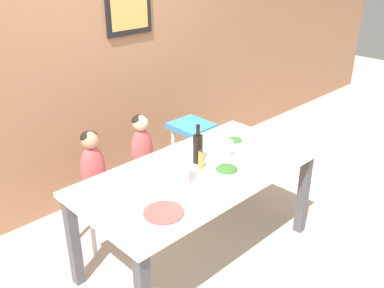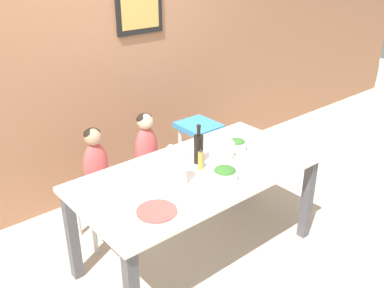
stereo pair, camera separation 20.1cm
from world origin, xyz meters
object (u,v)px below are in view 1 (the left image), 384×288
at_px(person_child_center, 141,144).
at_px(dinner_plate_back_left, 128,176).
at_px(chair_right_highchair, 192,140).
at_px(person_child_left, 92,162).
at_px(dinner_plate_front_left, 164,212).
at_px(paper_towel_roll, 181,168).
at_px(chair_far_center, 143,179).
at_px(salad_bowl_large, 227,173).
at_px(salad_bowl_small, 234,143).
at_px(wine_glass_far, 171,152).
at_px(wine_glass_near, 229,145).
at_px(wine_bottle, 198,148).
at_px(chair_far_left, 96,200).

height_order(person_child_center, dinner_plate_back_left, person_child_center).
relative_size(chair_right_highchair, person_child_left, 1.44).
bearing_deg(dinner_plate_front_left, paper_towel_roll, 29.38).
relative_size(chair_far_center, salad_bowl_large, 2.62).
bearing_deg(person_child_center, person_child_left, 180.00).
bearing_deg(person_child_center, dinner_plate_back_left, -136.77).
xyz_separation_m(chair_far_center, paper_towel_roll, (-0.25, -0.74, 0.48)).
xyz_separation_m(salad_bowl_large, salad_bowl_small, (0.39, 0.27, 0.00)).
bearing_deg(wine_glass_far, wine_glass_near, -29.43).
xyz_separation_m(person_child_left, paper_towel_roll, (0.21, -0.74, 0.15)).
bearing_deg(dinner_plate_back_left, wine_glass_far, -16.13).
distance_m(wine_bottle, salad_bowl_small, 0.36).
height_order(paper_towel_roll, dinner_plate_back_left, paper_towel_roll).
bearing_deg(salad_bowl_large, dinner_plate_back_left, 133.75).
bearing_deg(chair_far_center, chair_far_left, 180.00).
height_order(person_child_center, paper_towel_roll, paper_towel_roll).
bearing_deg(chair_far_center, person_child_left, 179.90).
relative_size(chair_right_highchair, paper_towel_roll, 2.80).
bearing_deg(person_child_left, chair_far_center, -0.10).
height_order(chair_far_left, paper_towel_roll, paper_towel_roll).
height_order(person_child_center, salad_bowl_large, person_child_center).
bearing_deg(chair_far_center, salad_bowl_small, -56.11).
xyz_separation_m(chair_far_center, dinner_plate_front_left, (-0.54, -0.90, 0.36)).
bearing_deg(chair_far_left, paper_towel_roll, -74.10).
distance_m(person_child_center, wine_glass_far, 0.53).
distance_m(chair_far_center, dinner_plate_front_left, 1.11).
bearing_deg(dinner_plate_front_left, salad_bowl_small, 16.30).
bearing_deg(wine_bottle, wine_glass_near, -33.06).
relative_size(chair_far_left, wine_glass_near, 2.72).
bearing_deg(wine_glass_near, dinner_plate_front_left, -166.52).
relative_size(chair_far_center, dinner_plate_back_left, 1.85).
xyz_separation_m(paper_towel_roll, wine_glass_near, (0.51, 0.03, -0.01)).
relative_size(chair_right_highchair, dinner_plate_back_left, 2.94).
relative_size(dinner_plate_front_left, dinner_plate_back_left, 1.00).
xyz_separation_m(wine_glass_far, dinner_plate_back_left, (-0.31, 0.09, -0.11)).
distance_m(person_child_center, dinner_plate_front_left, 1.05).
height_order(person_child_center, wine_bottle, wine_bottle).
bearing_deg(chair_far_center, salad_bowl_large, -88.13).
distance_m(wine_bottle, dinner_plate_front_left, 0.69).
bearing_deg(chair_right_highchair, dinner_plate_back_left, -157.95).
height_order(paper_towel_roll, wine_glass_near, paper_towel_roll).
bearing_deg(wine_bottle, chair_far_center, 95.99).
xyz_separation_m(paper_towel_roll, salad_bowl_small, (0.67, 0.12, -0.08)).
bearing_deg(dinner_plate_back_left, person_child_left, 94.27).
bearing_deg(person_child_center, salad_bowl_large, -88.14).
bearing_deg(chair_far_left, salad_bowl_small, -35.20).
distance_m(chair_far_left, wine_bottle, 0.91).
xyz_separation_m(chair_far_left, person_child_center, (0.46, 0.00, 0.33)).
distance_m(paper_towel_roll, salad_bowl_small, 0.68).
relative_size(chair_right_highchair, salad_bowl_large, 4.15).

